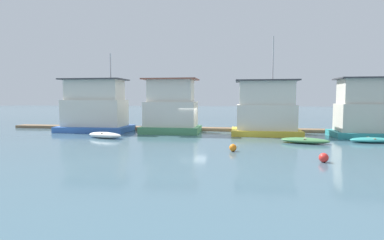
# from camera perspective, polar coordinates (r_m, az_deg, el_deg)

# --- Properties ---
(ground_plane) EXTENTS (200.00, 200.00, 0.00)m
(ground_plane) POSITION_cam_1_polar(r_m,az_deg,el_deg) (29.05, 0.30, -2.61)
(ground_plane) COLOR #426070
(dock_walkway) EXTENTS (42.40, 1.51, 0.30)m
(dock_walkway) POSITION_cam_1_polar(r_m,az_deg,el_deg) (32.10, 1.12, -1.69)
(dock_walkway) COLOR brown
(dock_walkway) RESTS_ON ground_plane
(houseboat_blue) EXTENTS (7.20, 4.18, 7.95)m
(houseboat_blue) POSITION_cam_1_polar(r_m,az_deg,el_deg) (32.50, -17.98, 2.14)
(houseboat_blue) COLOR #3866B7
(houseboat_blue) RESTS_ON ground_plane
(houseboat_green) EXTENTS (5.72, 3.63, 5.34)m
(houseboat_green) POSITION_cam_1_polar(r_m,az_deg,el_deg) (29.64, -4.04, 2.04)
(houseboat_green) COLOR #4C9360
(houseboat_green) RESTS_ON ground_plane
(houseboat_yellow) EXTENTS (6.29, 4.12, 9.13)m
(houseboat_yellow) POSITION_cam_1_polar(r_m,az_deg,el_deg) (28.92, 13.87, 1.85)
(houseboat_yellow) COLOR gold
(houseboat_yellow) RESTS_ON ground_plane
(houseboat_teal) EXTENTS (5.07, 3.79, 5.22)m
(houseboat_teal) POSITION_cam_1_polar(r_m,az_deg,el_deg) (30.28, 29.71, 1.56)
(houseboat_teal) COLOR teal
(houseboat_teal) RESTS_ON ground_plane
(dinghy_white) EXTENTS (3.52, 1.90, 0.52)m
(dinghy_white) POSITION_cam_1_polar(r_m,az_deg,el_deg) (26.86, -16.27, -2.77)
(dinghy_white) COLOR white
(dinghy_white) RESTS_ON ground_plane
(dinghy_green) EXTENTS (3.77, 2.12, 0.43)m
(dinghy_green) POSITION_cam_1_polar(r_m,az_deg,el_deg) (24.45, 20.70, -3.67)
(dinghy_green) COLOR #47844C
(dinghy_green) RESTS_ON ground_plane
(dinghy_teal) EXTENTS (3.38, 1.62, 0.40)m
(dinghy_teal) POSITION_cam_1_polar(r_m,az_deg,el_deg) (27.09, 30.99, -3.28)
(dinghy_teal) COLOR teal
(dinghy_teal) RESTS_ON ground_plane
(mooring_post_centre) EXTENTS (0.27, 0.27, 1.28)m
(mooring_post_centre) POSITION_cam_1_polar(r_m,az_deg,el_deg) (31.63, -4.59, -0.91)
(mooring_post_centre) COLOR brown
(mooring_post_centre) RESTS_ON ground_plane
(mooring_post_far_left) EXTENTS (0.21, 0.21, 2.18)m
(mooring_post_far_left) POSITION_cam_1_polar(r_m,az_deg,el_deg) (33.67, -15.33, 0.04)
(mooring_post_far_left) COLOR brown
(mooring_post_far_left) RESTS_ON ground_plane
(mooring_post_near_right) EXTENTS (0.20, 0.20, 1.59)m
(mooring_post_near_right) POSITION_cam_1_polar(r_m,az_deg,el_deg) (34.78, -19.08, -0.40)
(mooring_post_near_right) COLOR brown
(mooring_post_near_right) RESTS_ON ground_plane
(buoy_red) EXTENTS (0.51, 0.51, 0.51)m
(buoy_red) POSITION_cam_1_polar(r_m,az_deg,el_deg) (17.65, 23.79, -6.58)
(buoy_red) COLOR red
(buoy_red) RESTS_ON ground_plane
(buoy_orange) EXTENTS (0.48, 0.48, 0.48)m
(buoy_orange) POSITION_cam_1_polar(r_m,az_deg,el_deg) (19.60, 7.81, -5.25)
(buoy_orange) COLOR orange
(buoy_orange) RESTS_ON ground_plane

